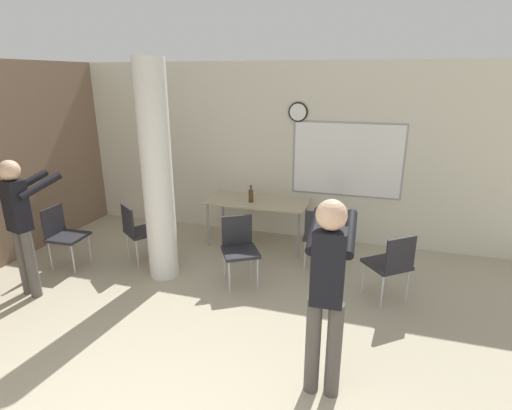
{
  "coord_description": "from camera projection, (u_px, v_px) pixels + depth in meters",
  "views": [
    {
      "loc": [
        1.48,
        -1.19,
        2.59
      ],
      "look_at": [
        0.29,
        2.7,
        1.26
      ],
      "focal_mm": 28.0,
      "sensor_mm": 36.0,
      "label": 1
    }
  ],
  "objects": [
    {
      "name": "support_pillar",
      "position": [
        157.0,
        174.0,
        5.01
      ],
      "size": [
        0.39,
        0.39,
        2.8
      ],
      "color": "silver",
      "rests_on": "ground_plane"
    },
    {
      "name": "folding_table",
      "position": [
        258.0,
        203.0,
        6.23
      ],
      "size": [
        1.55,
        0.75,
        0.73
      ],
      "color": "tan",
      "rests_on": "ground_plane"
    },
    {
      "name": "chair_by_left_wall",
      "position": [
        63.0,
        232.0,
        5.53
      ],
      "size": [
        0.46,
        0.46,
        0.87
      ],
      "color": "#232328",
      "rests_on": "ground_plane"
    },
    {
      "name": "bottle_on_table",
      "position": [
        251.0,
        196.0,
        6.1
      ],
      "size": [
        0.07,
        0.07,
        0.27
      ],
      "color": "#4C3319",
      "rests_on": "folding_table"
    },
    {
      "name": "person_watching_back",
      "position": [
        21.0,
        218.0,
        4.67
      ],
      "size": [
        0.49,
        0.66,
        1.69
      ],
      "color": "#514C47",
      "rests_on": "ground_plane"
    },
    {
      "name": "chair_mid_room",
      "position": [
        391.0,
        262.0,
        4.65
      ],
      "size": [
        0.62,
        0.62,
        0.87
      ],
      "color": "#232328",
      "rests_on": "ground_plane"
    },
    {
      "name": "chair_near_pillar",
      "position": [
        138.0,
        229.0,
        5.67
      ],
      "size": [
        0.62,
        0.62,
        0.87
      ],
      "color": "#232328",
      "rests_on": "ground_plane"
    },
    {
      "name": "chair_table_front",
      "position": [
        239.0,
        246.0,
        5.11
      ],
      "size": [
        0.6,
        0.6,
        0.87
      ],
      "color": "#232328",
      "rests_on": "ground_plane"
    },
    {
      "name": "person_playing_side",
      "position": [
        327.0,
        285.0,
        3.15
      ],
      "size": [
        0.39,
        0.67,
        1.73
      ],
      "color": "#514C47",
      "rests_on": "ground_plane"
    },
    {
      "name": "chair_table_right",
      "position": [
        320.0,
        233.0,
        5.5
      ],
      "size": [
        0.47,
        0.47,
        0.87
      ],
      "color": "#232328",
      "rests_on": "ground_plane"
    },
    {
      "name": "wall_back",
      "position": [
        282.0,
        152.0,
        6.46
      ],
      "size": [
        8.0,
        0.15,
        2.8
      ],
      "color": "beige",
      "rests_on": "ground_plane"
    }
  ]
}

